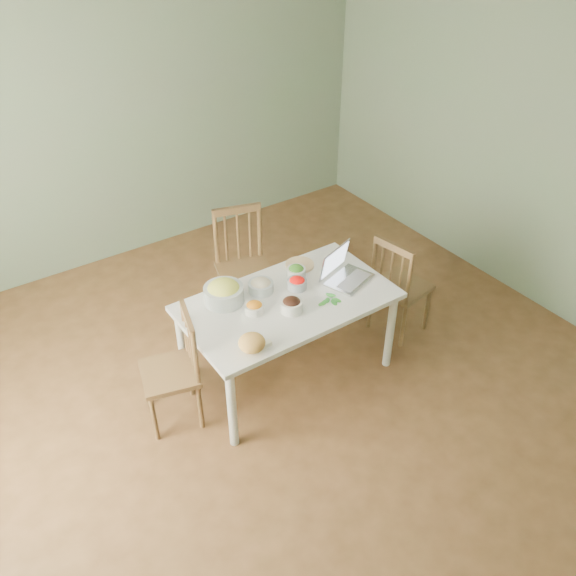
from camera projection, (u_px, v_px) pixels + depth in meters
floor at (279, 399)px, 4.30m from camera, size 5.00×5.00×0.00m
wall_back at (118, 115)px, 5.17m from camera, size 5.00×0.00×2.70m
wall_right at (543, 144)px, 4.65m from camera, size 0.00×5.00×2.70m
dining_table at (288, 337)px, 4.32m from camera, size 1.47×0.83×0.69m
chair_far at (245, 269)px, 4.79m from camera, size 0.52×0.51×0.96m
chair_left at (169, 371)px, 3.92m from camera, size 0.45×0.46×0.86m
chair_right at (402, 284)px, 4.69m from camera, size 0.43×0.45×0.88m
bread_boule at (252, 343)px, 3.67m from camera, size 0.23×0.23×0.11m
butter_stick at (263, 346)px, 3.70m from camera, size 0.12×0.04×0.03m
bowl_squash at (224, 292)px, 4.05m from camera, size 0.32×0.32×0.16m
bowl_carrot at (254, 307)px, 3.98m from camera, size 0.17×0.17×0.08m
bowl_onion at (261, 286)px, 4.17m from camera, size 0.23×0.23×0.10m
bowl_mushroom at (292, 305)px, 3.98m from camera, size 0.17×0.17×0.10m
bowl_redpep at (297, 283)px, 4.20m from camera, size 0.14×0.14×0.08m
bowl_broccoli at (296, 271)px, 4.32m from camera, size 0.17×0.17×0.09m
flatbread at (300, 265)px, 4.45m from camera, size 0.24×0.24×0.02m
basil_bunch at (328, 300)px, 4.09m from camera, size 0.19×0.19×0.02m
laptop at (350, 267)px, 4.23m from camera, size 0.40×0.36×0.23m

